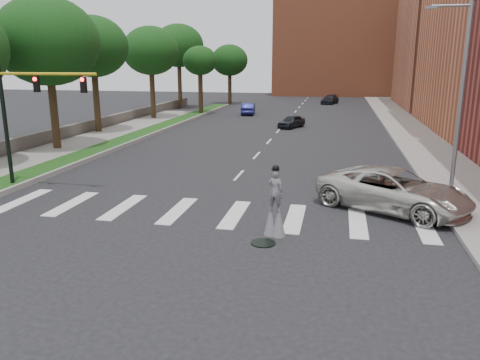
% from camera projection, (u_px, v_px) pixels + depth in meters
% --- Properties ---
extents(ground_plane, '(160.00, 160.00, 0.00)m').
position_uv_depth(ground_plane, '(199.00, 220.00, 19.37)').
color(ground_plane, black).
rests_on(ground_plane, ground).
extents(grass_median, '(2.00, 60.00, 0.25)m').
position_uv_depth(grass_median, '(138.00, 136.00, 40.59)').
color(grass_median, '#163E11').
rests_on(grass_median, ground).
extents(median_curb, '(0.20, 60.00, 0.28)m').
position_uv_depth(median_curb, '(149.00, 136.00, 40.38)').
color(median_curb, gray).
rests_on(median_curb, ground).
extents(sidewalk_left, '(4.00, 60.00, 0.18)m').
position_uv_depth(sidewalk_left, '(36.00, 157.00, 31.70)').
color(sidewalk_left, gray).
rests_on(sidewalk_left, ground).
extents(sidewalk_right, '(5.00, 90.00, 0.18)m').
position_uv_depth(sidewalk_right, '(420.00, 136.00, 40.60)').
color(sidewalk_right, gray).
rests_on(sidewalk_right, ground).
extents(stone_wall, '(0.50, 56.00, 1.10)m').
position_uv_depth(stone_wall, '(91.00, 126.00, 43.47)').
color(stone_wall, '#534E47').
rests_on(stone_wall, ground).
extents(manhole, '(0.90, 0.90, 0.04)m').
position_uv_depth(manhole, '(263.00, 243.00, 16.88)').
color(manhole, black).
rests_on(manhole, ground).
extents(building_far, '(16.00, 22.00, 20.00)m').
position_uv_depth(building_far, '(466.00, 34.00, 63.80)').
color(building_far, '#BC6445').
rests_on(building_far, ground).
extents(building_backdrop, '(26.00, 14.00, 18.00)m').
position_uv_depth(building_backdrop, '(344.00, 47.00, 89.97)').
color(building_backdrop, '#C5613E').
rests_on(building_backdrop, ground).
extents(streetlight, '(2.05, 0.20, 9.00)m').
position_uv_depth(streetlight, '(459.00, 94.00, 21.70)').
color(streetlight, slate).
rests_on(streetlight, ground).
extents(traffic_signal, '(5.30, 0.23, 6.20)m').
position_uv_depth(traffic_signal, '(25.00, 108.00, 23.12)').
color(traffic_signal, black).
rests_on(traffic_signal, ground).
extents(stilt_performer, '(0.83, 0.60, 2.73)m').
position_uv_depth(stilt_performer, '(275.00, 209.00, 17.43)').
color(stilt_performer, '#312213').
rests_on(stilt_performer, ground).
extents(suv_crossing, '(7.23, 5.93, 1.83)m').
position_uv_depth(suv_crossing, '(393.00, 190.00, 20.42)').
color(suv_crossing, beige).
rests_on(suv_crossing, ground).
extents(car_near, '(2.79, 3.91, 1.24)m').
position_uv_depth(car_near, '(292.00, 122.00, 46.06)').
color(car_near, black).
rests_on(car_near, ground).
extents(car_mid, '(1.97, 4.42, 1.41)m').
position_uv_depth(car_mid, '(248.00, 109.00, 57.59)').
color(car_mid, navy).
rests_on(car_mid, ground).
extents(car_far, '(3.05, 4.96, 1.34)m').
position_uv_depth(car_far, '(330.00, 99.00, 71.91)').
color(car_far, black).
rests_on(car_far, ground).
extents(tree_2, '(7.23, 7.23, 10.81)m').
position_uv_depth(tree_2, '(47.00, 42.00, 32.70)').
color(tree_2, '#312213').
rests_on(tree_2, ground).
extents(tree_3, '(6.25, 6.25, 10.30)m').
position_uv_depth(tree_3, '(92.00, 47.00, 40.88)').
color(tree_3, '#312213').
rests_on(tree_3, ground).
extents(tree_4, '(6.19, 6.19, 10.14)m').
position_uv_depth(tree_4, '(151.00, 51.00, 51.24)').
color(tree_4, '#312213').
rests_on(tree_4, ground).
extents(tree_5, '(6.76, 6.76, 11.32)m').
position_uv_depth(tree_5, '(179.00, 46.00, 63.29)').
color(tree_5, '#312213').
rests_on(tree_5, ground).
extents(tree_6, '(4.08, 4.08, 8.20)m').
position_uv_depth(tree_6, '(200.00, 61.00, 56.11)').
color(tree_6, '#312213').
rests_on(tree_6, ground).
extents(tree_7, '(5.45, 5.45, 8.85)m').
position_uv_depth(tree_7, '(230.00, 61.00, 70.19)').
color(tree_7, '#312213').
rests_on(tree_7, ground).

